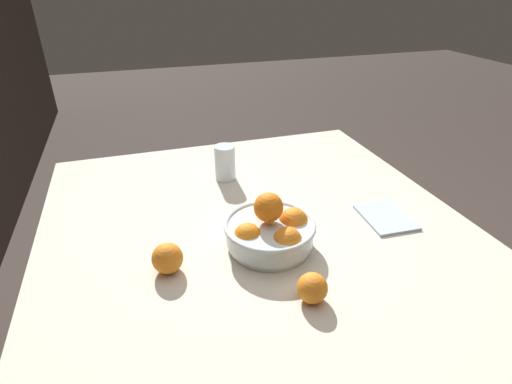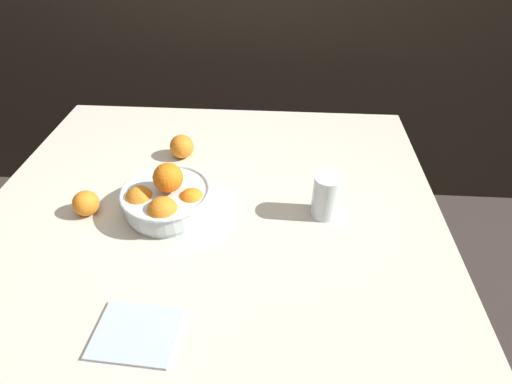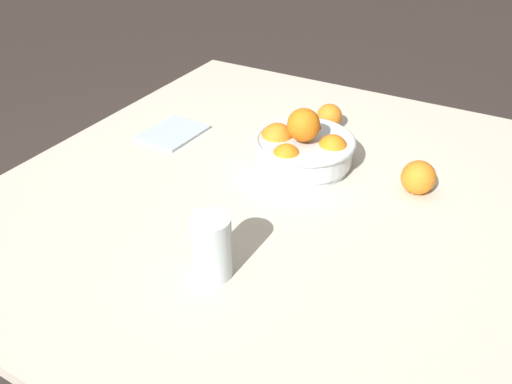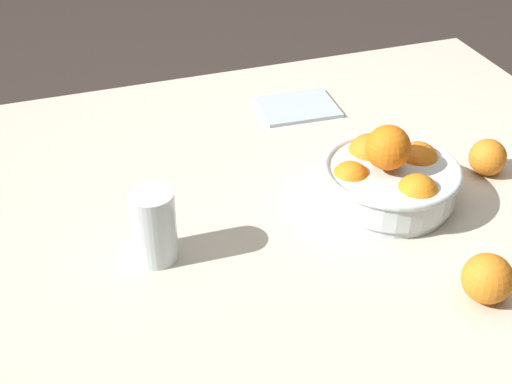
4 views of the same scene
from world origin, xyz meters
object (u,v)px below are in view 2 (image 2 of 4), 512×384
(fruit_bowl, at_px, (166,198))
(orange_loose_front, at_px, (86,203))
(orange_loose_near_bowl, at_px, (182,147))
(juice_glass, at_px, (326,198))

(fruit_bowl, xyz_separation_m, orange_loose_front, (-0.21, -0.02, -0.01))
(fruit_bowl, xyz_separation_m, orange_loose_near_bowl, (-0.02, 0.27, -0.01))
(juice_glass, height_order, orange_loose_near_bowl, juice_glass)
(orange_loose_near_bowl, bearing_deg, fruit_bowl, -86.15)
(juice_glass, distance_m, orange_loose_front, 0.63)
(fruit_bowl, relative_size, orange_loose_near_bowl, 3.17)
(orange_loose_near_bowl, height_order, orange_loose_front, orange_loose_near_bowl)
(juice_glass, height_order, orange_loose_front, juice_glass)
(juice_glass, bearing_deg, orange_loose_near_bowl, 150.19)
(fruit_bowl, bearing_deg, orange_loose_near_bowl, 93.85)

